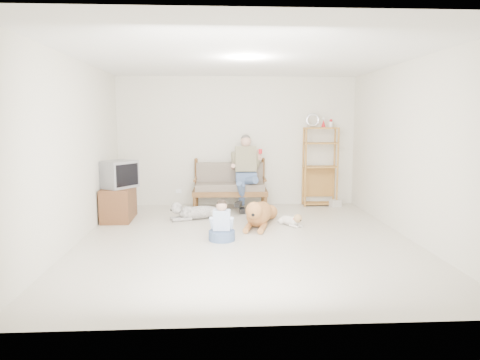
{
  "coord_description": "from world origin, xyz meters",
  "views": [
    {
      "loc": [
        -0.43,
        -6.29,
        1.81
      ],
      "look_at": [
        -0.03,
        1.0,
        0.78
      ],
      "focal_mm": 32.0,
      "sensor_mm": 36.0,
      "label": 1
    }
  ],
  "objects": [
    {
      "name": "golden_retriever",
      "position": [
        0.29,
        0.91,
        0.2
      ],
      "size": [
        0.67,
        1.63,
        0.5
      ],
      "rotation": [
        0.0,
        0.0,
        -0.25
      ],
      "color": "#C77F45",
      "rests_on": "ground"
    },
    {
      "name": "etagere",
      "position": [
        1.74,
        2.55,
        0.85
      ],
      "size": [
        0.73,
        0.32,
        1.94
      ],
      "color": "#A97C35",
      "rests_on": "ground"
    },
    {
      "name": "wall_front",
      "position": [
        0.0,
        -2.75,
        1.35
      ],
      "size": [
        5.0,
        0.0,
        5.0
      ],
      "primitive_type": "plane",
      "rotation": [
        -1.57,
        0.0,
        0.0
      ],
      "color": "beige",
      "rests_on": "ground"
    },
    {
      "name": "crt_tv",
      "position": [
        -2.19,
        1.4,
        0.84
      ],
      "size": [
        0.72,
        0.74,
        0.48
      ],
      "rotation": [
        0.0,
        0.0,
        -0.64
      ],
      "color": "slate",
      "rests_on": "tv_stand"
    },
    {
      "name": "wall_outlet",
      "position": [
        -1.25,
        2.73,
        0.3
      ],
      "size": [
        0.12,
        0.02,
        0.08
      ],
      "primitive_type": "cube",
      "color": "white",
      "rests_on": "ground"
    },
    {
      "name": "shaggy_dog",
      "position": [
        -0.85,
        1.39,
        0.14
      ],
      "size": [
        1.09,
        0.51,
        0.34
      ],
      "rotation": [
        0.0,
        0.0,
        -1.23
      ],
      "color": "white",
      "rests_on": "ground"
    },
    {
      "name": "floor",
      "position": [
        0.0,
        0.0,
        0.0
      ],
      "size": [
        5.5,
        5.5,
        0.0
      ],
      "primitive_type": "plane",
      "color": "beige",
      "rests_on": "ground"
    },
    {
      "name": "wall_back",
      "position": [
        0.0,
        2.75,
        1.35
      ],
      "size": [
        5.0,
        0.0,
        5.0
      ],
      "primitive_type": "plane",
      "rotation": [
        1.57,
        0.0,
        0.0
      ],
      "color": "beige",
      "rests_on": "ground"
    },
    {
      "name": "terrier",
      "position": [
        0.84,
        0.81,
        0.1
      ],
      "size": [
        0.39,
        0.53,
        0.23
      ],
      "rotation": [
        0.0,
        0.0,
        0.57
      ],
      "color": "white",
      "rests_on": "ground"
    },
    {
      "name": "child",
      "position": [
        -0.36,
        -0.0,
        0.23
      ],
      "size": [
        0.4,
        0.4,
        0.63
      ],
      "rotation": [
        0.0,
        0.0,
        -0.07
      ],
      "color": "slate",
      "rests_on": "ground"
    },
    {
      "name": "tv_stand",
      "position": [
        -2.23,
        1.45,
        0.3
      ],
      "size": [
        0.51,
        0.91,
        0.6
      ],
      "rotation": [
        0.0,
        0.0,
        0.01
      ],
      "color": "brown",
      "rests_on": "ground"
    },
    {
      "name": "book_stack",
      "position": [
        2.05,
        2.38,
        0.07
      ],
      "size": [
        0.26,
        0.21,
        0.14
      ],
      "primitive_type": "cube",
      "rotation": [
        0.0,
        0.0,
        0.27
      ],
      "color": "silver",
      "rests_on": "ground"
    },
    {
      "name": "loveseat",
      "position": [
        -0.17,
        2.36,
        0.49
      ],
      "size": [
        1.51,
        0.73,
        0.95
      ],
      "rotation": [
        0.0,
        0.0,
        -0.02
      ],
      "color": "brown",
      "rests_on": "ground"
    },
    {
      "name": "wall_left",
      "position": [
        -2.5,
        0.0,
        1.35
      ],
      "size": [
        0.0,
        5.5,
        5.5
      ],
      "primitive_type": "plane",
      "rotation": [
        1.57,
        0.0,
        1.57
      ],
      "color": "beige",
      "rests_on": "ground"
    },
    {
      "name": "man",
      "position": [
        0.13,
        2.16,
        0.69
      ],
      "size": [
        0.57,
        0.82,
        1.32
      ],
      "color": "slate",
      "rests_on": "loveseat"
    },
    {
      "name": "ceiling",
      "position": [
        0.0,
        0.0,
        2.7
      ],
      "size": [
        5.5,
        5.5,
        0.0
      ],
      "primitive_type": "plane",
      "rotation": [
        3.14,
        0.0,
        0.0
      ],
      "color": "white",
      "rests_on": "ground"
    },
    {
      "name": "wall_right",
      "position": [
        2.5,
        0.0,
        1.35
      ],
      "size": [
        0.0,
        5.5,
        5.5
      ],
      "primitive_type": "plane",
      "rotation": [
        1.57,
        0.0,
        -1.57
      ],
      "color": "beige",
      "rests_on": "ground"
    }
  ]
}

